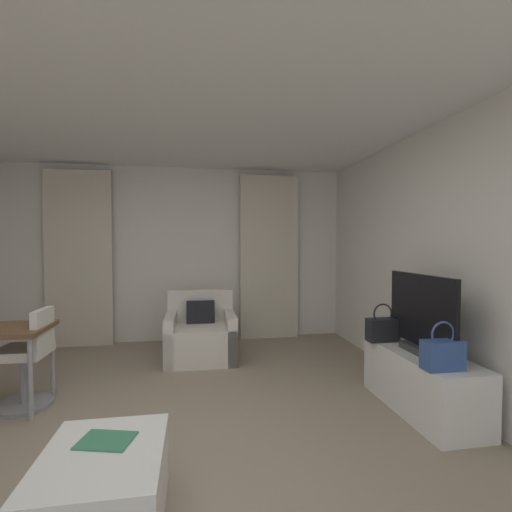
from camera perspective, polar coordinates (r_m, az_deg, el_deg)
The scene contains 14 objects.
ground_plane at distance 2.99m, azimuth -14.55°, elevation -27.49°, with size 12.00×12.00×0.00m, color gray.
wall_window at distance 5.63m, azimuth -12.03°, elevation 0.27°, with size 5.12×0.06×2.60m.
wall_right at distance 3.47m, azimuth 31.85°, elevation -1.08°, with size 0.06×6.12×2.60m.
ceiling at distance 2.85m, azimuth -15.08°, elevation 26.00°, with size 5.12×6.12×0.06m, color white.
curtain_left_panel at distance 5.73m, azimuth -25.96°, elevation -0.37°, with size 0.90×0.06×2.50m.
curtain_right_panel at distance 5.61m, azimuth 2.08°, elevation -0.21°, with size 0.90×0.06×2.50m.
armchair at distance 4.81m, azimuth -8.63°, elevation -12.26°, with size 0.87×0.85×0.84m.
desk_chair at distance 3.96m, azimuth -32.09°, elevation -14.06°, with size 0.48×0.48×0.88m.
coffee_table at distance 2.36m, azimuth -22.84°, elevation -30.65°, with size 0.61×0.75×0.40m.
magazine_open at distance 2.34m, azimuth -22.40°, elevation -25.11°, with size 0.32×0.27×0.01m.
tv_console at distance 3.66m, azimuth 24.44°, elevation -17.47°, with size 0.48×1.19×0.51m.
tv_flatscreen at distance 3.53m, azimuth 24.42°, elevation -8.58°, with size 0.20×0.90×0.68m.
handbag_primary at distance 3.82m, azimuth 19.18°, elevation -10.71°, with size 0.30×0.14×0.37m.
handbag_secondary at distance 3.18m, azimuth 27.17°, elevation -13.45°, with size 0.30×0.14×0.37m.
Camera 1 is at (0.24, -2.59, 1.47)m, focal length 25.57 mm.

